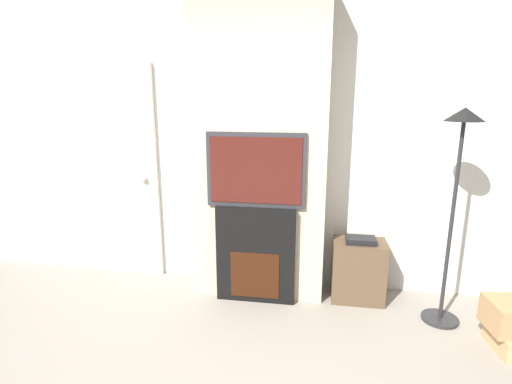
{
  "coord_description": "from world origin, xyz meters",
  "views": [
    {
      "loc": [
        0.53,
        -1.64,
        1.81
      ],
      "look_at": [
        0.0,
        1.62,
        1.0
      ],
      "focal_mm": 28.0,
      "sensor_mm": 36.0,
      "label": 1
    }
  ],
  "objects_px": {
    "fireplace": "(256,254)",
    "floor_lamp": "(458,170)",
    "television": "(256,170)",
    "media_stand": "(358,270)"
  },
  "relations": [
    {
      "from": "fireplace",
      "to": "floor_lamp",
      "type": "bearing_deg",
      "value": -3.99
    },
    {
      "from": "television",
      "to": "media_stand",
      "type": "distance_m",
      "value": 1.29
    },
    {
      "from": "television",
      "to": "floor_lamp",
      "type": "relative_size",
      "value": 0.49
    },
    {
      "from": "television",
      "to": "fireplace",
      "type": "bearing_deg",
      "value": 90.0
    },
    {
      "from": "floor_lamp",
      "to": "media_stand",
      "type": "height_order",
      "value": "floor_lamp"
    },
    {
      "from": "television",
      "to": "floor_lamp",
      "type": "height_order",
      "value": "floor_lamp"
    },
    {
      "from": "fireplace",
      "to": "floor_lamp",
      "type": "xyz_separation_m",
      "value": [
        1.55,
        -0.11,
        0.82
      ]
    },
    {
      "from": "fireplace",
      "to": "floor_lamp",
      "type": "distance_m",
      "value": 1.76
    },
    {
      "from": "fireplace",
      "to": "media_stand",
      "type": "height_order",
      "value": "fireplace"
    },
    {
      "from": "media_stand",
      "to": "floor_lamp",
      "type": "bearing_deg",
      "value": -21.27
    }
  ]
}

